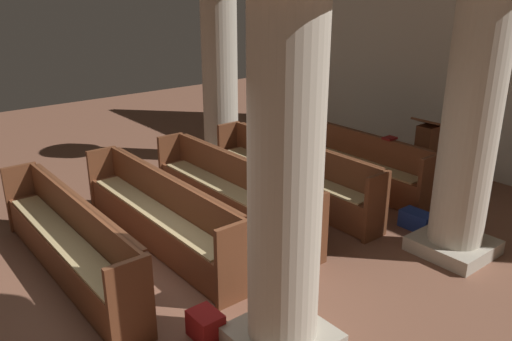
% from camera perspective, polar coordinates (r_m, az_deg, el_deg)
% --- Properties ---
extents(ground_plane, '(19.20, 19.20, 0.00)m').
position_cam_1_polar(ground_plane, '(6.06, -11.74, -11.80)').
color(ground_plane, brown).
extents(back_wall, '(10.00, 0.16, 4.50)m').
position_cam_1_polar(back_wall, '(9.57, 22.16, 13.21)').
color(back_wall, silver).
rests_on(back_wall, ground).
extents(pew_row_0, '(3.25, 0.47, 0.90)m').
position_cam_1_polar(pew_row_0, '(8.56, 9.64, 1.58)').
color(pew_row_0, brown).
rests_on(pew_row_0, ground).
extents(pew_row_1, '(3.25, 0.46, 0.90)m').
position_cam_1_polar(pew_row_1, '(7.79, 4.05, -0.07)').
color(pew_row_1, brown).
rests_on(pew_row_1, ground).
extents(pew_row_2, '(3.25, 0.47, 0.90)m').
position_cam_1_polar(pew_row_2, '(7.11, -2.69, -2.05)').
color(pew_row_2, brown).
rests_on(pew_row_2, ground).
extents(pew_row_3, '(3.25, 0.46, 0.90)m').
position_cam_1_polar(pew_row_3, '(6.56, -10.72, -4.38)').
color(pew_row_3, brown).
rests_on(pew_row_3, ground).
extents(pew_row_4, '(3.25, 0.46, 0.90)m').
position_cam_1_polar(pew_row_4, '(6.17, -20.05, -6.94)').
color(pew_row_4, brown).
rests_on(pew_row_4, ground).
extents(pillar_aisle_side, '(0.93, 0.93, 3.42)m').
position_cam_1_polar(pillar_aisle_side, '(6.34, 22.76, 5.97)').
color(pillar_aisle_side, '#B6AD9A').
rests_on(pillar_aisle_side, ground).
extents(pillar_far_side, '(0.93, 0.93, 3.42)m').
position_cam_1_polar(pillar_far_side, '(9.51, -4.03, 11.69)').
color(pillar_far_side, '#B6AD9A').
rests_on(pillar_far_side, ground).
extents(pillar_aisle_rear, '(0.91, 0.91, 3.42)m').
position_cam_1_polar(pillar_aisle_rear, '(4.15, 3.27, 0.66)').
color(pillar_aisle_rear, '#B6AD9A').
rests_on(pillar_aisle_rear, ground).
extents(lectern, '(0.48, 0.45, 1.08)m').
position_cam_1_polar(lectern, '(9.05, 18.15, 1.65)').
color(lectern, brown).
rests_on(lectern, ground).
extents(hymn_book, '(0.15, 0.20, 0.03)m').
position_cam_1_polar(hymn_book, '(8.15, 14.51, 3.46)').
color(hymn_book, maroon).
rests_on(hymn_book, pew_row_0).
extents(kneeler_box_blue, '(0.44, 0.25, 0.24)m').
position_cam_1_polar(kneeler_box_blue, '(7.36, 17.29, -5.27)').
color(kneeler_box_blue, navy).
rests_on(kneeler_box_blue, ground).
extents(kneeler_box_red, '(0.32, 0.25, 0.26)m').
position_cam_1_polar(kneeler_box_red, '(5.08, -5.58, -16.59)').
color(kneeler_box_red, maroon).
rests_on(kneeler_box_red, ground).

